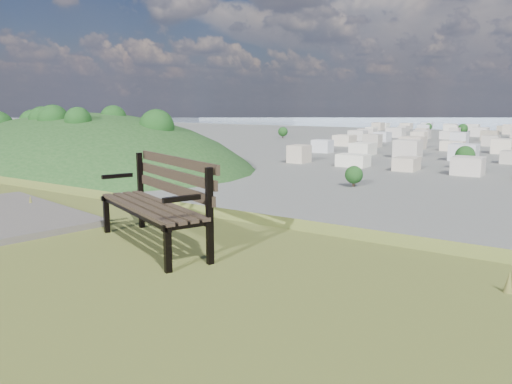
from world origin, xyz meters
The scene contains 2 objects.
park_bench centered at (-0.91, 2.63, 25.53)m, with size 1.89×1.21×0.95m.
green_wooded_hill centered at (-177.71, 135.90, 0.13)m, with size 179.89×143.91×89.94m.
Camera 1 is at (2.83, -1.11, 26.50)m, focal length 35.00 mm.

